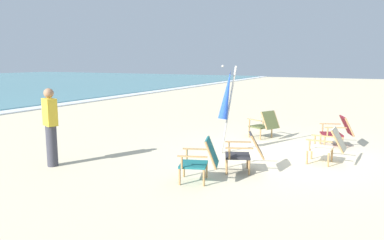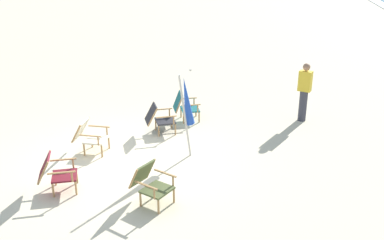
# 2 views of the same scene
# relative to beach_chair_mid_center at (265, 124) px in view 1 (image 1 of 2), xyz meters

# --- Properties ---
(ground_plane) EXTENTS (80.00, 80.00, 0.00)m
(ground_plane) POSITION_rel_beach_chair_mid_center_xyz_m (-1.56, -1.04, -0.43)
(ground_plane) COLOR beige
(beach_chair_mid_center) EXTENTS (0.84, 0.91, 0.80)m
(beach_chair_mid_center) POSITION_rel_beach_chair_mid_center_xyz_m (0.00, 0.00, 0.00)
(beach_chair_mid_center) COLOR #515B33
(beach_chair_mid_center) RESTS_ON ground
(beach_chair_far_center) EXTENTS (0.61, 0.77, 0.78)m
(beach_chair_far_center) POSITION_rel_beach_chair_mid_center_xyz_m (-1.95, -1.94, -0.00)
(beach_chair_far_center) COLOR beige
(beach_chair_far_center) RESTS_ON ground
(beach_chair_front_right) EXTENTS (0.76, 0.84, 0.81)m
(beach_chair_front_right) POSITION_rel_beach_chair_mid_center_xyz_m (-4.24, -0.05, 0.00)
(beach_chair_front_right) COLOR #196066
(beach_chair_front_right) RESTS_ON ground
(beach_chair_back_right) EXTENTS (0.82, 0.91, 0.79)m
(beach_chair_back_right) POSITION_rel_beach_chair_mid_center_xyz_m (-3.27, -0.56, -0.00)
(beach_chair_back_right) COLOR #28282D
(beach_chair_back_right) RESTS_ON ground
(beach_chair_front_left) EXTENTS (0.79, 0.89, 0.79)m
(beach_chair_front_left) POSITION_rel_beach_chair_mid_center_xyz_m (-0.13, -1.95, -0.00)
(beach_chair_front_left) COLOR maroon
(beach_chair_front_left) RESTS_ON ground
(umbrella_furled_blue) EXTENTS (0.54, 0.39, 2.09)m
(umbrella_furled_blue) POSITION_rel_beach_chair_mid_center_xyz_m (-1.97, 0.39, 0.94)
(umbrella_furled_blue) COLOR #B7B2A8
(umbrella_furled_blue) RESTS_ON ground
(person_near_chairs) EXTENTS (0.31, 0.39, 1.63)m
(person_near_chairs) POSITION_rel_beach_chair_mid_center_xyz_m (-4.72, 3.18, 0.41)
(person_near_chairs) COLOR #383842
(person_near_chairs) RESTS_ON ground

